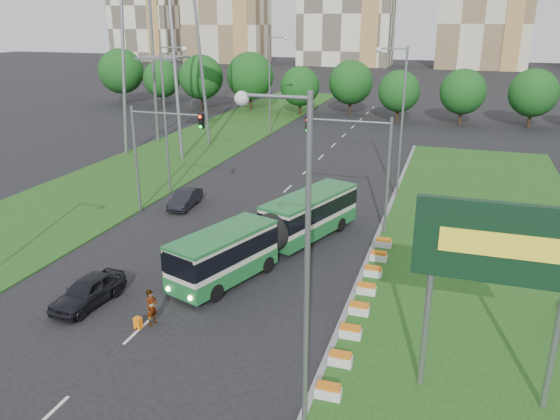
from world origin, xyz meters
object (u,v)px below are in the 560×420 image
(car_left_far, at_px, (185,199))
(billboard, at_px, (500,252))
(car_left_near, at_px, (88,291))
(traffic_mast_left, at_px, (154,144))
(articulated_bus, at_px, (271,231))
(pedestrian, at_px, (152,307))
(traffic_mast_median, at_px, (365,156))
(shopping_trolley, at_px, (138,323))

(car_left_far, bearing_deg, billboard, -43.22)
(car_left_near, xyz_separation_m, car_left_far, (-2.44, 15.43, -0.07))
(traffic_mast_left, distance_m, car_left_far, 5.21)
(traffic_mast_left, distance_m, articulated_bus, 12.12)
(car_left_far, bearing_deg, pedestrian, -72.68)
(billboard, distance_m, car_left_far, 27.89)
(traffic_mast_median, distance_m, shopping_trolley, 18.28)
(shopping_trolley, bearing_deg, articulated_bus, 80.54)
(traffic_mast_median, height_order, shopping_trolley, traffic_mast_median)
(pedestrian, relative_size, shopping_trolley, 3.20)
(car_left_far, xyz_separation_m, pedestrian, (6.57, -16.14, 0.24))
(traffic_mast_left, relative_size, shopping_trolley, 13.96)
(articulated_bus, height_order, pedestrian, articulated_bus)
(traffic_mast_left, distance_m, shopping_trolley, 17.18)
(traffic_mast_median, distance_m, car_left_near, 19.05)
(pedestrian, bearing_deg, car_left_far, 29.74)
(traffic_mast_median, xyz_separation_m, articulated_bus, (-4.61, -5.65, -3.76))
(traffic_mast_median, relative_size, car_left_near, 1.82)
(car_left_near, bearing_deg, shopping_trolley, -12.72)
(traffic_mast_median, xyz_separation_m, pedestrian, (-7.40, -15.16, -4.43))
(traffic_mast_median, height_order, car_left_near, traffic_mast_median)
(shopping_trolley, bearing_deg, pedestrian, 57.89)
(billboard, distance_m, shopping_trolley, 16.43)
(articulated_bus, xyz_separation_m, shopping_trolley, (-3.25, -10.06, -1.31))
(pedestrian, distance_m, shopping_trolley, 0.96)
(car_left_far, height_order, shopping_trolley, car_left_far)
(articulated_bus, bearing_deg, billboard, -21.38)
(car_left_near, distance_m, pedestrian, 4.19)
(car_left_far, bearing_deg, shopping_trolley, -74.75)
(traffic_mast_median, xyz_separation_m, car_left_near, (-11.53, -14.45, -4.60))
(billboard, height_order, traffic_mast_median, same)
(shopping_trolley, bearing_deg, billboard, 7.34)
(traffic_mast_median, relative_size, traffic_mast_left, 1.00)
(pedestrian, bearing_deg, articulated_bus, -8.71)
(traffic_mast_left, bearing_deg, articulated_bus, -23.79)
(traffic_mast_left, xyz_separation_m, articulated_bus, (10.54, -4.65, -3.76))
(traffic_mast_left, bearing_deg, billboard, -33.55)
(billboard, height_order, traffic_mast_left, same)
(articulated_bus, bearing_deg, pedestrian, -87.10)
(car_left_far, bearing_deg, traffic_mast_left, -125.94)
(car_left_far, xyz_separation_m, shopping_trolley, (6.10, -16.68, -0.39))
(billboard, bearing_deg, articulated_bus, 139.41)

